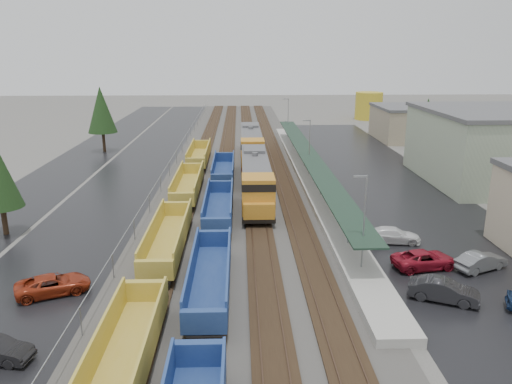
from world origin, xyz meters
TOP-DOWN VIEW (x-y plane):
  - ballast_strip at (0.00, 60.00)m, footprint 20.00×160.00m
  - trackbed at (-0.00, 60.00)m, footprint 14.60×160.00m
  - west_parking_lot at (-15.00, 60.00)m, footprint 10.00×160.00m
  - west_road at (-25.00, 60.00)m, footprint 9.00×160.00m
  - east_commuter_lot at (19.00, 50.00)m, footprint 16.00×100.00m
  - station_platform at (9.50, 50.01)m, footprint 3.00×80.00m
  - chainlink_fence at (-9.50, 58.44)m, footprint 0.08×160.04m
  - distant_hills at (44.79, 210.68)m, footprint 301.00×140.00m
  - tree_west_far at (-23.00, 70.00)m, footprint 4.84×4.84m
  - tree_east at (28.00, 58.00)m, footprint 4.40×4.40m
  - locomotive_lead at (2.00, 40.28)m, footprint 3.30×21.73m
  - locomotive_trail at (2.00, 61.28)m, footprint 3.30×21.73m
  - well_string_yellow at (-6.00, 25.03)m, footprint 2.83×84.97m
  - well_string_blue at (-2.00, 17.38)m, footprint 2.77×79.69m
  - storage_tank at (32.53, 109.32)m, footprint 6.71×6.71m
  - parked_car_west_c at (-13.21, 17.70)m, footprint 4.18×5.62m
  - parked_car_east_a at (14.23, 15.72)m, footprint 3.48×4.99m
  - parked_car_east_b at (14.86, 21.14)m, footprint 3.27×5.54m
  - parked_car_east_c at (14.00, 26.64)m, footprint 2.56×5.02m
  - parked_car_east_e at (19.17, 20.62)m, footprint 3.21×4.68m

SIDE VIEW (x-z plane):
  - distant_hills at x=44.79m, z-range -12.60..12.60m
  - west_parking_lot at x=-15.00m, z-range 0.00..0.02m
  - west_road at x=-25.00m, z-range 0.00..0.02m
  - east_commuter_lot at x=19.00m, z-range 0.00..0.02m
  - ballast_strip at x=0.00m, z-range 0.00..0.08m
  - trackbed at x=0.00m, z-range 0.05..0.27m
  - parked_car_east_c at x=14.00m, z-range 0.00..1.40m
  - parked_car_west_c at x=-13.21m, z-range 0.00..1.42m
  - parked_car_east_b at x=14.86m, z-range 0.00..1.44m
  - parked_car_east_e at x=19.17m, z-range 0.00..1.46m
  - station_platform at x=9.50m, z-range -3.27..4.73m
  - parked_car_east_a at x=14.23m, z-range 0.00..1.56m
  - well_string_blue at x=-2.00m, z-range -0.02..2.44m
  - well_string_yellow at x=-6.00m, z-range -0.02..2.48m
  - chainlink_fence at x=-9.50m, z-range 0.60..2.62m
  - locomotive_lead at x=2.00m, z-range 0.14..5.06m
  - locomotive_trail at x=2.00m, z-range 0.14..5.06m
  - storage_tank at x=32.53m, z-range 0.00..6.71m
  - tree_east at x=28.00m, z-range 1.47..11.47m
  - tree_west_far at x=-23.00m, z-range 1.62..12.62m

